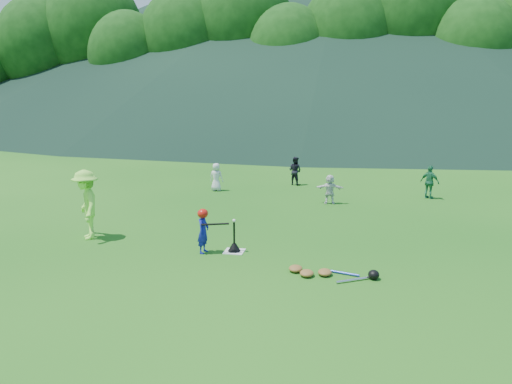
% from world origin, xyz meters
% --- Properties ---
extents(ground, '(120.00, 120.00, 0.00)m').
position_xyz_m(ground, '(0.00, 0.00, 0.00)').
color(ground, '#155012').
rests_on(ground, ground).
extents(home_plate, '(0.45, 0.45, 0.02)m').
position_xyz_m(home_plate, '(0.00, 0.00, 0.01)').
color(home_plate, silver).
rests_on(home_plate, ground).
extents(baseball, '(0.08, 0.08, 0.08)m').
position_xyz_m(baseball, '(0.00, 0.00, 0.74)').
color(baseball, white).
rests_on(baseball, batting_tee).
extents(batter_child, '(0.28, 0.39, 1.00)m').
position_xyz_m(batter_child, '(-0.67, -0.19, 0.50)').
color(batter_child, '#161C99').
rests_on(batter_child, ground).
extents(adult_coach, '(1.17, 1.28, 1.73)m').
position_xyz_m(adult_coach, '(-3.83, 0.31, 0.86)').
color(adult_coach, '#99F848').
rests_on(adult_coach, ground).
extents(fielder_a, '(0.54, 0.39, 1.02)m').
position_xyz_m(fielder_a, '(-2.35, 6.76, 0.51)').
color(fielder_a, silver).
rests_on(fielder_a, ground).
extents(fielder_b, '(0.66, 0.61, 1.11)m').
position_xyz_m(fielder_b, '(0.33, 8.51, 0.55)').
color(fielder_b, black).
rests_on(fielder_b, ground).
extents(fielder_c, '(0.70, 0.61, 1.14)m').
position_xyz_m(fielder_c, '(5.14, 6.91, 0.57)').
color(fielder_c, '#227248').
rests_on(fielder_c, ground).
extents(fielder_d, '(0.90, 0.31, 0.96)m').
position_xyz_m(fielder_d, '(1.85, 5.43, 0.48)').
color(fielder_d, silver).
rests_on(fielder_d, ground).
extents(batting_tee, '(0.30, 0.30, 0.68)m').
position_xyz_m(batting_tee, '(0.00, 0.00, 0.13)').
color(batting_tee, black).
rests_on(batting_tee, home_plate).
extents(batter_gear, '(0.73, 0.27, 0.36)m').
position_xyz_m(batter_gear, '(-0.65, -0.20, 0.90)').
color(batter_gear, red).
rests_on(batter_gear, ground).
extents(equipment_pile, '(1.80, 0.70, 0.19)m').
position_xyz_m(equipment_pile, '(2.13, -1.09, 0.07)').
color(equipment_pile, olive).
rests_on(equipment_pile, ground).
extents(outfield_fence, '(70.07, 0.08, 1.33)m').
position_xyz_m(outfield_fence, '(0.00, 28.00, 0.70)').
color(outfield_fence, gray).
rests_on(outfield_fence, ground).
extents(tree_line, '(70.04, 11.40, 14.82)m').
position_xyz_m(tree_line, '(0.20, 33.83, 8.21)').
color(tree_line, '#382314').
rests_on(tree_line, ground).
extents(distant_hills, '(155.00, 140.00, 32.00)m').
position_xyz_m(distant_hills, '(-7.63, 81.81, 14.98)').
color(distant_hills, black).
rests_on(distant_hills, ground).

